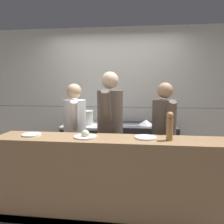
# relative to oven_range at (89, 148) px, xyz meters

# --- Properties ---
(ground_plane) EXTENTS (14.00, 14.00, 0.00)m
(ground_plane) POSITION_rel_oven_range_xyz_m (0.42, -1.09, -0.44)
(ground_plane) COLOR #6B6056
(wall_back_tiled) EXTENTS (8.00, 0.06, 2.60)m
(wall_back_tiled) POSITION_rel_oven_range_xyz_m (0.42, 0.40, 0.86)
(wall_back_tiled) COLOR silver
(wall_back_tiled) RESTS_ON ground_plane
(oven_range) EXTENTS (0.82, 0.71, 0.89)m
(oven_range) POSITION_rel_oven_range_xyz_m (0.00, 0.00, 0.00)
(oven_range) COLOR #232326
(oven_range) RESTS_ON ground_plane
(prep_counter) EXTENTS (1.06, 0.65, 0.90)m
(prep_counter) POSITION_rel_oven_range_xyz_m (0.97, -0.00, 0.00)
(prep_counter) COLOR #38383D
(prep_counter) RESTS_ON ground_plane
(pass_counter) EXTENTS (2.66, 0.45, 0.98)m
(pass_counter) POSITION_rel_oven_range_xyz_m (0.55, -1.30, 0.04)
(pass_counter) COLOR #93704C
(pass_counter) RESTS_ON ground_plane
(stock_pot) EXTENTS (0.26, 0.26, 0.24)m
(stock_pot) POSITION_rel_oven_range_xyz_m (-0.03, -0.06, 0.57)
(stock_pot) COLOR beige
(stock_pot) RESTS_ON oven_range
(mixing_bowl_steel) EXTENTS (0.26, 0.26, 0.09)m
(mixing_bowl_steel) POSITION_rel_oven_range_xyz_m (1.00, -0.02, 0.50)
(mixing_bowl_steel) COLOR #B7BABF
(mixing_bowl_steel) RESTS_ON prep_counter
(chefs_knife) EXTENTS (0.39, 0.07, 0.02)m
(chefs_knife) POSITION_rel_oven_range_xyz_m (0.64, -0.14, 0.46)
(chefs_knife) COLOR #B7BABF
(chefs_knife) RESTS_ON prep_counter
(plated_dish_main) EXTENTS (0.22, 0.22, 0.02)m
(plated_dish_main) POSITION_rel_oven_range_xyz_m (-0.39, -1.28, 0.54)
(plated_dish_main) COLOR white
(plated_dish_main) RESTS_ON pass_counter
(plated_dish_appetiser) EXTENTS (0.26, 0.26, 0.09)m
(plated_dish_appetiser) POSITION_rel_oven_range_xyz_m (0.27, -1.30, 0.55)
(plated_dish_appetiser) COLOR white
(plated_dish_appetiser) RESTS_ON pass_counter
(plated_dish_dessert) EXTENTS (0.25, 0.25, 0.02)m
(plated_dish_dessert) POSITION_rel_oven_range_xyz_m (0.95, -1.26, 0.54)
(plated_dish_dessert) COLOR white
(plated_dish_dessert) RESTS_ON pass_counter
(pepper_mill) EXTENTS (0.08, 0.08, 0.31)m
(pepper_mill) POSITION_rel_oven_range_xyz_m (1.20, -1.32, 0.70)
(pepper_mill) COLOR #AD7A47
(pepper_mill) RESTS_ON pass_counter
(chef_head_cook) EXTENTS (0.40, 0.69, 1.59)m
(chef_head_cook) POSITION_rel_oven_range_xyz_m (-0.04, -0.66, 0.44)
(chef_head_cook) COLOR black
(chef_head_cook) RESTS_ON ground_plane
(chef_sous) EXTENTS (0.37, 0.76, 1.75)m
(chef_sous) POSITION_rel_oven_range_xyz_m (0.48, -0.73, 0.53)
(chef_sous) COLOR black
(chef_sous) RESTS_ON ground_plane
(chef_line) EXTENTS (0.39, 0.70, 1.60)m
(chef_line) POSITION_rel_oven_range_xyz_m (1.22, -0.69, 0.45)
(chef_line) COLOR black
(chef_line) RESTS_ON ground_plane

